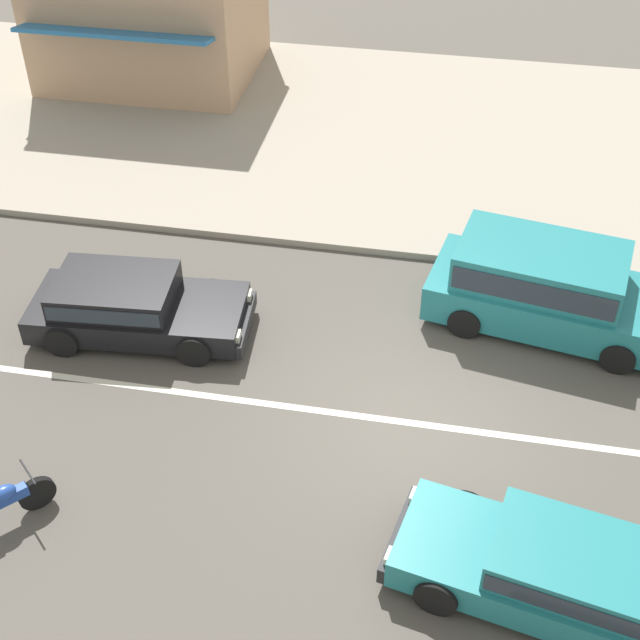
{
  "coord_description": "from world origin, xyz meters",
  "views": [
    {
      "loc": [
        0.35,
        -10.23,
        10.55
      ],
      "look_at": [
        -1.81,
        1.38,
        0.8
      ],
      "focal_mm": 50.0,
      "sensor_mm": 36.0,
      "label": 1
    }
  ],
  "objects": [
    {
      "name": "ground_plane",
      "position": [
        0.0,
        0.0,
        0.0
      ],
      "size": [
        160.0,
        160.0,
        0.0
      ],
      "primitive_type": "plane",
      "color": "#544F47"
    },
    {
      "name": "lane_centre_stripe",
      "position": [
        0.0,
        0.0,
        0.0
      ],
      "size": [
        50.4,
        0.14,
        0.01
      ],
      "primitive_type": "cube",
      "color": "silver",
      "rests_on": "ground"
    },
    {
      "name": "kerb_strip",
      "position": [
        0.0,
        9.59,
        0.07
      ],
      "size": [
        68.0,
        10.0,
        0.15
      ],
      "primitive_type": "cube",
      "color": "#9E9384",
      "rests_on": "ground"
    },
    {
      "name": "hatchback_black_1",
      "position": [
        -5.3,
        1.44,
        0.59
      ],
      "size": [
        4.04,
        2.02,
        1.1
      ],
      "color": "black",
      "rests_on": "ground"
    },
    {
      "name": "minivan_teal_3",
      "position": [
        2.02,
        3.07,
        0.85
      ],
      "size": [
        4.72,
        2.64,
        1.56
      ],
      "color": "teal",
      "rests_on": "ground"
    },
    {
      "name": "hatchback_teal_5",
      "position": [
        2.06,
        -2.86,
        0.59
      ],
      "size": [
        4.13,
        2.3,
        1.1
      ],
      "color": "teal",
      "rests_on": "ground"
    }
  ]
}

